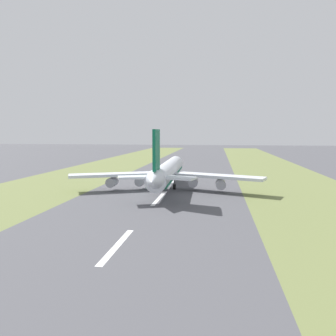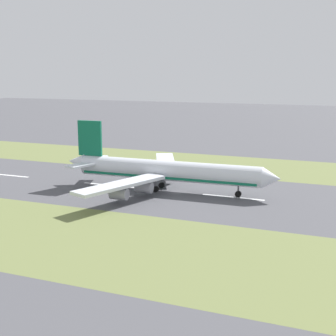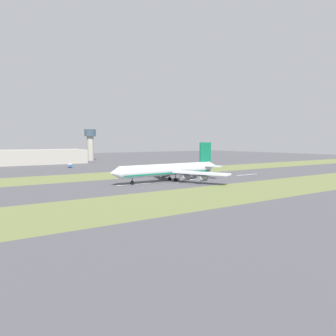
# 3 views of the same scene
# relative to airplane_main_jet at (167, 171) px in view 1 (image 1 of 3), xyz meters

# --- Properties ---
(ground_plane) EXTENTS (800.00, 800.00, 0.00)m
(ground_plane) POSITION_rel_airplane_main_jet_xyz_m (0.05, 5.14, -6.02)
(ground_plane) COLOR #4C4C51
(grass_median_west) EXTENTS (40.00, 600.00, 0.01)m
(grass_median_west) POSITION_rel_airplane_main_jet_xyz_m (-44.95, 5.14, -6.02)
(grass_median_west) COLOR olive
(grass_median_west) RESTS_ON ground
(grass_median_east) EXTENTS (40.00, 600.00, 0.01)m
(grass_median_east) POSITION_rel_airplane_main_jet_xyz_m (45.05, 5.14, -6.02)
(grass_median_east) COLOR olive
(grass_median_east) RESTS_ON ground
(centreline_dash_near) EXTENTS (1.20, 18.00, 0.01)m
(centreline_dash_near) POSITION_rel_airplane_main_jet_xyz_m (0.05, -58.10, -6.01)
(centreline_dash_near) COLOR silver
(centreline_dash_near) RESTS_ON ground
(centreline_dash_mid) EXTENTS (1.20, 18.00, 0.01)m
(centreline_dash_mid) POSITION_rel_airplane_main_jet_xyz_m (0.05, -18.10, -6.01)
(centreline_dash_mid) COLOR silver
(centreline_dash_mid) RESTS_ON ground
(centreline_dash_far) EXTENTS (1.20, 18.00, 0.01)m
(centreline_dash_far) POSITION_rel_airplane_main_jet_xyz_m (0.05, 21.90, -6.01)
(centreline_dash_far) COLOR silver
(centreline_dash_far) RESTS_ON ground
(airplane_main_jet) EXTENTS (64.11, 67.12, 20.20)m
(airplane_main_jet) POSITION_rel_airplane_main_jet_xyz_m (0.00, 0.00, 0.00)
(airplane_main_jet) COLOR silver
(airplane_main_jet) RESTS_ON ground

